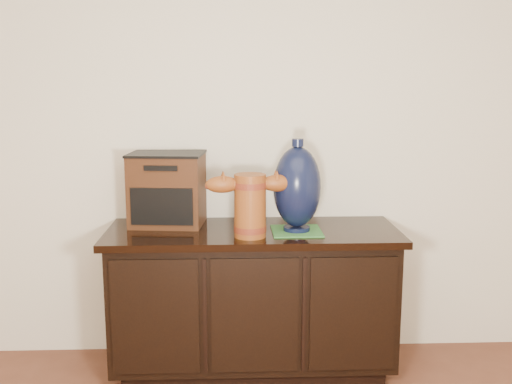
{
  "coord_description": "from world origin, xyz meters",
  "views": [
    {
      "loc": [
        -0.1,
        -0.68,
        1.49
      ],
      "look_at": [
        0.01,
        2.18,
        0.95
      ],
      "focal_mm": 42.0,
      "sensor_mm": 36.0,
      "label": 1
    }
  ],
  "objects_px": {
    "sideboard": "(253,299)",
    "tv_radio": "(167,189)",
    "terracotta_vessel": "(250,202)",
    "spray_can": "(254,206)",
    "lamp_base": "(297,187)"
  },
  "relations": [
    {
      "from": "sideboard",
      "to": "lamp_base",
      "type": "xyz_separation_m",
      "value": [
        0.21,
        -0.05,
        0.59
      ]
    },
    {
      "from": "sideboard",
      "to": "terracotta_vessel",
      "type": "bearing_deg",
      "value": -97.16
    },
    {
      "from": "tv_radio",
      "to": "spray_can",
      "type": "distance_m",
      "value": 0.46
    },
    {
      "from": "terracotta_vessel",
      "to": "tv_radio",
      "type": "distance_m",
      "value": 0.5
    },
    {
      "from": "tv_radio",
      "to": "spray_can",
      "type": "height_order",
      "value": "tv_radio"
    },
    {
      "from": "tv_radio",
      "to": "sideboard",
      "type": "bearing_deg",
      "value": -11.21
    },
    {
      "from": "terracotta_vessel",
      "to": "lamp_base",
      "type": "height_order",
      "value": "lamp_base"
    },
    {
      "from": "lamp_base",
      "to": "terracotta_vessel",
      "type": "bearing_deg",
      "value": -160.02
    },
    {
      "from": "sideboard",
      "to": "lamp_base",
      "type": "distance_m",
      "value": 0.63
    },
    {
      "from": "spray_can",
      "to": "sideboard",
      "type": "bearing_deg",
      "value": -93.45
    },
    {
      "from": "tv_radio",
      "to": "lamp_base",
      "type": "xyz_separation_m",
      "value": [
        0.65,
        -0.19,
        0.04
      ]
    },
    {
      "from": "sideboard",
      "to": "spray_can",
      "type": "distance_m",
      "value": 0.49
    },
    {
      "from": "lamp_base",
      "to": "spray_can",
      "type": "relative_size",
      "value": 2.79
    },
    {
      "from": "sideboard",
      "to": "tv_radio",
      "type": "bearing_deg",
      "value": 163.01
    },
    {
      "from": "terracotta_vessel",
      "to": "tv_radio",
      "type": "xyz_separation_m",
      "value": [
        -0.42,
        0.27,
        0.02
      ]
    }
  ]
}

